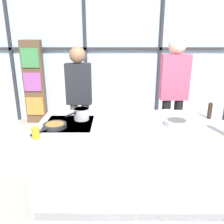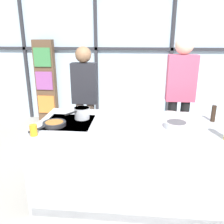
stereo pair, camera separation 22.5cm
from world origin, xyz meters
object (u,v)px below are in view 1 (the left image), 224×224
spectator_far_left (79,94)px  mixing_bowl (176,123)px  white_plate (168,112)px  pepper_grinder (210,110)px  juice_glass_near (36,133)px  saucepan (81,114)px  spectator_center_left (174,89)px  frying_pan (54,126)px

spectator_far_left → mixing_bowl: (1.19, -1.03, -0.05)m
white_plate → pepper_grinder: size_ratio=1.03×
white_plate → mixing_bowl: size_ratio=0.90×
juice_glass_near → saucepan: bearing=55.0°
spectator_far_left → white_plate: (1.20, -0.60, -0.08)m
mixing_bowl → pepper_grinder: (0.44, 0.24, 0.06)m
spectator_center_left → frying_pan: spectator_center_left is taller
spectator_far_left → pepper_grinder: 1.81m
spectator_far_left → pepper_grinder: size_ratio=7.75×
mixing_bowl → juice_glass_near: 1.45m
spectator_center_left → juice_glass_near: (-1.62, -1.36, -0.12)m
spectator_far_left → juice_glass_near: 1.38m
mixing_bowl → pepper_grinder: bearing=28.5°
saucepan → frying_pan: bearing=-134.8°
spectator_far_left → pepper_grinder: spectator_far_left is taller
spectator_center_left → pepper_grinder: bearing=106.3°
juice_glass_near → frying_pan: bearing=67.2°
mixing_bowl → juice_glass_near: (-1.41, -0.33, 0.02)m
spectator_center_left → frying_pan: size_ratio=4.49×
spectator_center_left → white_plate: (-0.20, -0.60, -0.17)m
spectator_far_left → saucepan: spectator_far_left is taller
saucepan → pepper_grinder: bearing=2.0°
mixing_bowl → frying_pan: bearing=-177.1°
spectator_far_left → spectator_center_left: 1.40m
frying_pan → pepper_grinder: size_ratio=1.88×
pepper_grinder → juice_glass_near: bearing=-162.9°
frying_pan → saucepan: (0.25, 0.25, 0.05)m
mixing_bowl → white_plate: bearing=89.2°
spectator_far_left → saucepan: size_ratio=5.60×
frying_pan → white_plate: frying_pan is taller
pepper_grinder → spectator_far_left: bearing=154.1°
spectator_far_left → white_plate: spectator_far_left is taller
spectator_center_left → mixing_bowl: size_ratio=7.32×
spectator_far_left → spectator_center_left: spectator_center_left is taller
spectator_center_left → white_plate: bearing=71.2°
pepper_grinder → spectator_center_left: bearing=106.3°
spectator_far_left → mixing_bowl: bearing=139.0°
frying_pan → saucepan: size_ratio=1.36×
frying_pan → mixing_bowl: 1.30m
frying_pan → juice_glass_near: (-0.11, -0.27, 0.03)m
frying_pan → pepper_grinder: pepper_grinder is taller
spectator_far_left → mixing_bowl: size_ratio=6.72×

